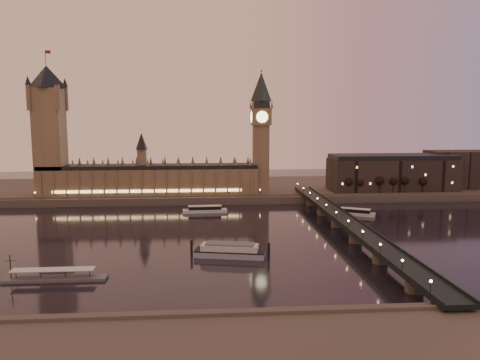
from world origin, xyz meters
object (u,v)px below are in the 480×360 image
object	(u,v)px
cruise_boat_a	(205,209)
pontoon_pier	(55,277)
cruise_boat_b	(355,212)
moored_barge	(230,251)

from	to	relation	value
cruise_boat_a	pontoon_pier	distance (m)	155.44
cruise_boat_a	pontoon_pier	bearing A→B (deg)	-117.39
cruise_boat_b	moored_barge	xyz separation A→B (m)	(-96.58, -93.90, 0.96)
cruise_boat_b	pontoon_pier	xyz separation A→B (m)	(-175.23, -122.65, -0.98)
moored_barge	cruise_boat_a	bearing A→B (deg)	108.30
cruise_boat_b	pontoon_pier	distance (m)	213.89
cruise_boat_a	cruise_boat_b	xyz separation A→B (m)	(109.37, -18.15, -0.07)
cruise_boat_b	moored_barge	bearing A→B (deg)	-109.57
cruise_boat_a	moored_barge	bearing A→B (deg)	-85.81
cruise_boat_a	cruise_boat_b	size ratio (longest dim) A/B	1.19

